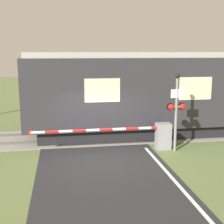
{
  "coord_description": "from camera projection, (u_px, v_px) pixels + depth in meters",
  "views": [
    {
      "loc": [
        -1.39,
        -11.21,
        4.04
      ],
      "look_at": [
        0.69,
        1.43,
        1.53
      ],
      "focal_mm": 50.0,
      "sensor_mm": 36.0,
      "label": 1
    }
  ],
  "objects": [
    {
      "name": "track_bed",
      "position": [
        92.0,
        137.0,
        14.88
      ],
      "size": [
        36.0,
        3.2,
        0.13
      ],
      "color": "gray",
      "rests_on": "ground_plane"
    },
    {
      "name": "crossing_barrier",
      "position": [
        152.0,
        135.0,
        12.89
      ],
      "size": [
        5.76,
        0.44,
        1.1
      ],
      "color": "gray",
      "rests_on": "ground_plane"
    },
    {
      "name": "signal_post",
      "position": [
        176.0,
        108.0,
        12.49
      ],
      "size": [
        0.78,
        0.26,
        3.17
      ],
      "color": "gray",
      "rests_on": "ground_plane"
    },
    {
      "name": "train",
      "position": [
        183.0,
        93.0,
        15.2
      ],
      "size": [
        15.12,
        2.8,
        3.99
      ],
      "color": "black",
      "rests_on": "ground_plane"
    },
    {
      "name": "ground_plane",
      "position": [
        100.0,
        159.0,
        11.85
      ],
      "size": [
        80.0,
        80.0,
        0.0
      ],
      "primitive_type": "plane",
      "color": "#5B6B3D"
    }
  ]
}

